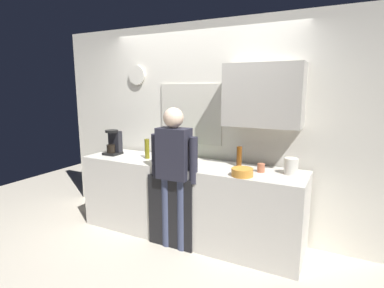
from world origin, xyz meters
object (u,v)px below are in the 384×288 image
object	(u,v)px
bottle_olive_oil	(147,149)
cup_yellow_cup	(190,159)
coffee_maker	(114,143)
bottle_green_wine	(185,153)
storage_canister	(291,166)
mixing_bowl	(242,172)
cup_white_mug	(164,157)
bottle_amber_beer	(239,157)
bottle_clear_soda	(182,149)
cup_terracotta_mug	(261,168)
person_at_sink	(174,167)

from	to	relation	value
bottle_olive_oil	cup_yellow_cup	distance (m)	0.58
coffee_maker	bottle_olive_oil	distance (m)	0.55
bottle_green_wine	storage_canister	world-z (taller)	bottle_green_wine
mixing_bowl	storage_canister	size ratio (longest dim) A/B	1.29
cup_white_mug	bottle_amber_beer	bearing A→B (deg)	10.58
bottle_clear_soda	cup_terracotta_mug	distance (m)	1.01
bottle_amber_beer	cup_white_mug	world-z (taller)	bottle_amber_beer
bottle_amber_beer	bottle_clear_soda	distance (m)	0.72
bottle_amber_beer	bottle_olive_oil	distance (m)	1.17
cup_terracotta_mug	person_at_sink	size ratio (longest dim) A/B	0.06
bottle_amber_beer	cup_white_mug	size ratio (longest dim) A/B	2.42
cup_white_mug	coffee_maker	bearing A→B (deg)	178.20
bottle_amber_beer	cup_white_mug	bearing A→B (deg)	-169.42
bottle_green_wine	cup_terracotta_mug	size ratio (longest dim) A/B	3.26
coffee_maker	person_at_sink	bearing A→B (deg)	-14.99
cup_terracotta_mug	bottle_amber_beer	bearing A→B (deg)	157.47
cup_terracotta_mug	coffee_maker	bearing A→B (deg)	-179.26
cup_white_mug	cup_yellow_cup	bearing A→B (deg)	13.76
coffee_maker	bottle_clear_soda	world-z (taller)	coffee_maker
coffee_maker	bottle_amber_beer	size ratio (longest dim) A/B	1.43
cup_yellow_cup	person_at_sink	bearing A→B (deg)	-91.60
bottle_olive_oil	bottle_clear_soda	distance (m)	0.46
bottle_green_wine	cup_white_mug	world-z (taller)	bottle_green_wine
cup_terracotta_mug	mixing_bowl	world-z (taller)	cup_terracotta_mug
cup_terracotta_mug	mixing_bowl	size ratio (longest dim) A/B	0.42
coffee_maker	person_at_sink	xyz separation A→B (m)	(1.11, -0.30, -0.12)
cup_yellow_cup	mixing_bowl	distance (m)	0.78
cup_yellow_cup	person_at_sink	size ratio (longest dim) A/B	0.05
cup_yellow_cup	cup_white_mug	xyz separation A→B (m)	(-0.31, -0.08, 0.01)
coffee_maker	bottle_olive_oil	bearing A→B (deg)	-0.37
coffee_maker	bottle_amber_beer	xyz separation A→B (m)	(1.71, 0.14, -0.03)
bottle_green_wine	person_at_sink	distance (m)	0.23
bottle_green_wine	mixing_bowl	bearing A→B (deg)	-8.19
mixing_bowl	person_at_sink	xyz separation A→B (m)	(-0.75, -0.09, -0.02)
bottle_amber_beer	bottle_green_wine	bearing A→B (deg)	-156.56
bottle_clear_soda	cup_white_mug	distance (m)	0.25
cup_yellow_cup	storage_canister	xyz separation A→B (m)	(1.16, 0.04, 0.04)
bottle_green_wine	bottle_olive_oil	world-z (taller)	bottle_green_wine
bottle_amber_beer	cup_terracotta_mug	distance (m)	0.31
coffee_maker	bottle_olive_oil	world-z (taller)	coffee_maker
cup_yellow_cup	mixing_bowl	size ratio (longest dim) A/B	0.39
bottle_olive_oil	cup_terracotta_mug	distance (m)	1.45
cup_terracotta_mug	storage_canister	distance (m)	0.30
bottle_olive_oil	bottle_green_wine	bearing A→B (deg)	-9.36
bottle_green_wine	cup_terracotta_mug	world-z (taller)	bottle_green_wine
cup_white_mug	storage_canister	bearing A→B (deg)	4.39
cup_white_mug	mixing_bowl	size ratio (longest dim) A/B	0.43
storage_canister	person_at_sink	bearing A→B (deg)	-161.80
bottle_olive_oil	coffee_maker	bearing A→B (deg)	179.63
bottle_green_wine	storage_canister	size ratio (longest dim) A/B	1.76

